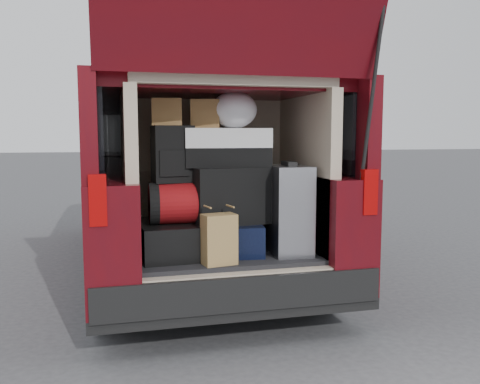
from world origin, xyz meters
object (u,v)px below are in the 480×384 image
object	(u,v)px
navy_hardshell	(231,237)
backpack	(173,154)
black_hardshell	(170,239)
silver_roller	(289,209)
kraft_bag	(219,239)
black_soft_case	(230,195)
twotone_duffel	(226,148)
red_duffel	(181,203)

from	to	relation	value
navy_hardshell	backpack	size ratio (longest dim) A/B	1.27
black_hardshell	silver_roller	world-z (taller)	silver_roller
navy_hardshell	silver_roller	bearing A→B (deg)	-8.50
silver_roller	backpack	bearing A→B (deg)	175.02
kraft_bag	black_soft_case	xyz separation A→B (m)	(0.14, 0.31, 0.25)
kraft_bag	black_soft_case	distance (m)	0.43
navy_hardshell	twotone_duffel	world-z (taller)	twotone_duffel
navy_hardshell	red_duffel	size ratio (longest dim) A/B	1.16
black_hardshell	red_duffel	distance (m)	0.27
kraft_bag	black_soft_case	bearing A→B (deg)	54.90
navy_hardshell	twotone_duffel	distance (m)	0.65
silver_roller	kraft_bag	world-z (taller)	silver_roller
navy_hardshell	twotone_duffel	size ratio (longest dim) A/B	0.82
backpack	silver_roller	bearing A→B (deg)	-15.44
silver_roller	red_duffel	bearing A→B (deg)	178.16
silver_roller	red_duffel	distance (m)	0.77
black_hardshell	silver_roller	bearing A→B (deg)	-11.31
red_duffel	twotone_duffel	bearing A→B (deg)	15.47
silver_roller	backpack	world-z (taller)	backpack
red_duffel	kraft_bag	bearing A→B (deg)	-50.75
navy_hardshell	black_soft_case	bearing A→B (deg)	-177.17
backpack	red_duffel	bearing A→B (deg)	-55.99
black_soft_case	backpack	world-z (taller)	backpack
black_hardshell	backpack	xyz separation A→B (m)	(0.02, -0.01, 0.59)
black_soft_case	backpack	distance (m)	0.50
silver_roller	black_soft_case	size ratio (longest dim) A/B	1.13
black_hardshell	navy_hardshell	size ratio (longest dim) A/B	1.19
navy_hardshell	black_soft_case	xyz separation A→B (m)	(-0.01, 0.00, 0.31)
navy_hardshell	silver_roller	size ratio (longest dim) A/B	0.79
black_soft_case	twotone_duffel	bearing A→B (deg)	97.55
silver_roller	navy_hardshell	bearing A→B (deg)	168.09
kraft_bag	twotone_duffel	world-z (taller)	twotone_duffel
black_hardshell	twotone_duffel	xyz separation A→B (m)	(0.41, 0.03, 0.64)
twotone_duffel	kraft_bag	bearing A→B (deg)	-106.83
navy_hardshell	kraft_bag	bearing A→B (deg)	-110.31
black_hardshell	red_duffel	bearing A→B (deg)	-42.83
navy_hardshell	red_duffel	xyz separation A→B (m)	(-0.37, -0.04, 0.27)
navy_hardshell	backpack	distance (m)	0.73
black_hardshell	kraft_bag	xyz separation A→B (m)	(0.28, -0.33, 0.05)
kraft_bag	twotone_duffel	bearing A→B (deg)	59.81
red_duffel	backpack	bearing A→B (deg)	132.46
black_hardshell	twotone_duffel	world-z (taller)	twotone_duffel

